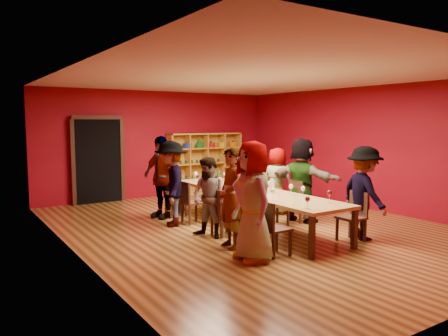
% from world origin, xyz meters
% --- Properties ---
extents(room_shell, '(7.10, 9.10, 3.04)m').
position_xyz_m(room_shell, '(0.00, 0.00, 1.50)').
color(room_shell, '#583617').
rests_on(room_shell, ground).
extents(tasting_table, '(1.10, 4.50, 0.75)m').
position_xyz_m(tasting_table, '(0.00, 0.00, 0.70)').
color(tasting_table, '#AC8448').
rests_on(tasting_table, ground).
extents(doorway, '(1.40, 0.17, 2.30)m').
position_xyz_m(doorway, '(-1.80, 4.43, 1.12)').
color(doorway, black).
rests_on(doorway, ground).
extents(shelving_unit, '(2.40, 0.40, 1.80)m').
position_xyz_m(shelving_unit, '(1.40, 4.32, 0.98)').
color(shelving_unit, '#BF882B').
rests_on(shelving_unit, ground).
extents(chair_person_left_0, '(0.42, 0.42, 0.89)m').
position_xyz_m(chair_person_left_0, '(-0.91, -1.69, 0.50)').
color(chair_person_left_0, black).
rests_on(chair_person_left_0, ground).
extents(person_left_0, '(0.62, 0.97, 1.85)m').
position_xyz_m(person_left_0, '(-1.28, -1.69, 0.93)').
color(person_left_0, pink).
rests_on(person_left_0, ground).
extents(chair_person_left_1, '(0.42, 0.42, 0.89)m').
position_xyz_m(chair_person_left_1, '(-0.91, -0.96, 0.50)').
color(chair_person_left_1, black).
rests_on(chair_person_left_1, ground).
extents(person_left_1, '(0.53, 0.67, 1.72)m').
position_xyz_m(person_left_1, '(-1.19, -0.96, 0.86)').
color(person_left_1, '#5D8ABF').
rests_on(person_left_1, ground).
extents(chair_person_left_2, '(0.42, 0.42, 0.89)m').
position_xyz_m(chair_person_left_2, '(-0.91, -0.20, 0.50)').
color(chair_person_left_2, black).
rests_on(chair_person_left_2, ground).
extents(person_left_2, '(0.66, 0.83, 1.50)m').
position_xyz_m(person_left_2, '(-1.16, -0.20, 0.75)').
color(person_left_2, '#D69092').
rests_on(person_left_2, ground).
extents(chair_person_left_3, '(0.42, 0.42, 0.89)m').
position_xyz_m(chair_person_left_3, '(-0.91, 1.02, 0.50)').
color(chair_person_left_3, black).
rests_on(chair_person_left_3, ground).
extents(person_left_3, '(0.85, 1.23, 1.76)m').
position_xyz_m(person_left_3, '(-1.34, 1.02, 0.88)').
color(person_left_3, silver).
rests_on(person_left_3, ground).
extents(chair_person_left_4, '(0.42, 0.42, 0.89)m').
position_xyz_m(chair_person_left_4, '(-0.91, 1.83, 0.50)').
color(chair_person_left_4, black).
rests_on(chair_person_left_4, ground).
extents(person_left_4, '(0.80, 1.17, 1.83)m').
position_xyz_m(person_left_4, '(-1.18, 1.83, 0.91)').
color(person_left_4, silver).
rests_on(person_left_4, ground).
extents(chair_person_right_0, '(0.42, 0.42, 0.89)m').
position_xyz_m(chair_person_right_0, '(0.91, -1.81, 0.50)').
color(chair_person_right_0, black).
rests_on(chair_person_right_0, ground).
extents(person_right_0, '(0.72, 1.18, 1.70)m').
position_xyz_m(person_right_0, '(1.15, -1.81, 0.85)').
color(person_right_0, '#5278AA').
rests_on(person_right_0, ground).
extents(chair_person_right_2, '(0.42, 0.42, 0.89)m').
position_xyz_m(chair_person_right_2, '(0.91, -0.14, 0.50)').
color(chair_person_right_2, black).
rests_on(chair_person_right_2, ground).
extents(person_right_2, '(0.83, 1.74, 1.80)m').
position_xyz_m(person_right_2, '(1.19, -0.14, 0.90)').
color(person_right_2, '#151B3B').
rests_on(person_right_2, ground).
extents(chair_person_right_3, '(0.42, 0.42, 0.89)m').
position_xyz_m(chair_person_right_3, '(0.91, 0.79, 0.50)').
color(chair_person_right_3, black).
rests_on(chair_person_right_3, ground).
extents(person_right_3, '(0.66, 0.85, 1.54)m').
position_xyz_m(person_right_3, '(1.28, 0.79, 0.77)').
color(person_right_3, beige).
rests_on(person_right_3, ground).
extents(chair_person_right_4, '(0.42, 0.42, 0.89)m').
position_xyz_m(chair_person_right_4, '(0.91, 1.95, 0.50)').
color(chair_person_right_4, black).
rests_on(chair_person_right_4, ground).
extents(person_right_4, '(0.54, 0.64, 1.51)m').
position_xyz_m(person_right_4, '(1.17, 1.95, 0.75)').
color(person_right_4, '#525258').
rests_on(person_right_4, ground).
extents(wine_glass_0, '(0.08, 0.08, 0.21)m').
position_xyz_m(wine_glass_0, '(0.32, -0.77, 0.90)').
color(wine_glass_0, silver).
rests_on(wine_glass_0, tasting_table).
extents(wine_glass_1, '(0.07, 0.07, 0.18)m').
position_xyz_m(wine_glass_1, '(0.33, -0.09, 0.88)').
color(wine_glass_1, silver).
rests_on(wine_glass_1, tasting_table).
extents(wine_glass_2, '(0.07, 0.07, 0.18)m').
position_xyz_m(wine_glass_2, '(0.26, 0.83, 0.88)').
color(wine_glass_2, silver).
rests_on(wine_glass_2, tasting_table).
extents(wine_glass_3, '(0.08, 0.08, 0.20)m').
position_xyz_m(wine_glass_3, '(0.15, 0.26, 0.90)').
color(wine_glass_3, silver).
rests_on(wine_glass_3, tasting_table).
extents(wine_glass_4, '(0.09, 0.09, 0.22)m').
position_xyz_m(wine_glass_4, '(-0.34, -1.03, 0.91)').
color(wine_glass_4, silver).
rests_on(wine_glass_4, tasting_table).
extents(wine_glass_5, '(0.09, 0.09, 0.22)m').
position_xyz_m(wine_glass_5, '(0.36, 1.85, 0.91)').
color(wine_glass_5, silver).
rests_on(wine_glass_5, tasting_table).
extents(wine_glass_6, '(0.08, 0.08, 0.20)m').
position_xyz_m(wine_glass_6, '(0.33, -1.08, 0.90)').
color(wine_glass_6, silver).
rests_on(wine_glass_6, tasting_table).
extents(wine_glass_7, '(0.07, 0.07, 0.18)m').
position_xyz_m(wine_glass_7, '(-0.05, -0.46, 0.88)').
color(wine_glass_7, silver).
rests_on(wine_glass_7, tasting_table).
extents(wine_glass_8, '(0.08, 0.08, 0.20)m').
position_xyz_m(wine_glass_8, '(0.31, 1.05, 0.89)').
color(wine_glass_8, silver).
rests_on(wine_glass_8, tasting_table).
extents(wine_glass_9, '(0.08, 0.08, 0.19)m').
position_xyz_m(wine_glass_9, '(-0.26, 0.16, 0.89)').
color(wine_glass_9, silver).
rests_on(wine_glass_9, tasting_table).
extents(wine_glass_10, '(0.08, 0.08, 0.21)m').
position_xyz_m(wine_glass_10, '(-0.30, 1.04, 0.90)').
color(wine_glass_10, silver).
rests_on(wine_glass_10, tasting_table).
extents(wine_glass_11, '(0.07, 0.07, 0.18)m').
position_xyz_m(wine_glass_11, '(0.28, 0.07, 0.88)').
color(wine_glass_11, silver).
rests_on(wine_glass_11, tasting_table).
extents(wine_glass_12, '(0.08, 0.08, 0.19)m').
position_xyz_m(wine_glass_12, '(-0.33, 1.65, 0.89)').
color(wine_glass_12, silver).
rests_on(wine_glass_12, tasting_table).
extents(wine_glass_13, '(0.09, 0.09, 0.22)m').
position_xyz_m(wine_glass_13, '(0.31, -1.75, 0.91)').
color(wine_glass_13, silver).
rests_on(wine_glass_13, tasting_table).
extents(wine_glass_14, '(0.08, 0.08, 0.20)m').
position_xyz_m(wine_glass_14, '(-0.37, -1.93, 0.90)').
color(wine_glass_14, silver).
rests_on(wine_glass_14, tasting_table).
extents(wine_glass_15, '(0.09, 0.09, 0.22)m').
position_xyz_m(wine_glass_15, '(-0.32, 0.88, 0.91)').
color(wine_glass_15, silver).
rests_on(wine_glass_15, tasting_table).
extents(wine_glass_16, '(0.09, 0.09, 0.22)m').
position_xyz_m(wine_glass_16, '(-0.27, 1.90, 0.91)').
color(wine_glass_16, silver).
rests_on(wine_glass_16, tasting_table).
extents(wine_glass_17, '(0.08, 0.08, 0.19)m').
position_xyz_m(wine_glass_17, '(0.38, 1.64, 0.89)').
color(wine_glass_17, silver).
rests_on(wine_glass_17, tasting_table).
extents(spittoon_bowl, '(0.28, 0.28, 0.15)m').
position_xyz_m(spittoon_bowl, '(0.04, -0.15, 0.82)').
color(spittoon_bowl, '#B6B8BD').
rests_on(spittoon_bowl, tasting_table).
extents(carafe_a, '(0.10, 0.10, 0.27)m').
position_xyz_m(carafe_a, '(-0.16, 0.17, 0.87)').
color(carafe_a, silver).
rests_on(carafe_a, tasting_table).
extents(carafe_b, '(0.14, 0.14, 0.29)m').
position_xyz_m(carafe_b, '(0.15, -0.40, 0.88)').
color(carafe_b, silver).
rests_on(carafe_b, tasting_table).
extents(wine_bottle, '(0.09, 0.09, 0.31)m').
position_xyz_m(wine_bottle, '(0.13, 1.51, 0.87)').
color(wine_bottle, '#153B19').
rests_on(wine_bottle, tasting_table).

